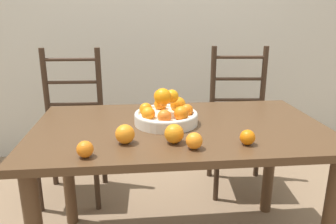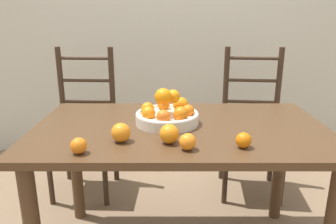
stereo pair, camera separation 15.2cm
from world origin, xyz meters
name	(u,v)px [view 1 (the left image)]	position (x,y,z in m)	size (l,w,h in m)	color
wall_back	(158,10)	(0.00, 1.44, 1.30)	(8.00, 0.06, 2.60)	beige
dining_table	(180,146)	(0.00, 0.00, 0.63)	(1.43, 0.83, 0.74)	#4C331E
fruit_bowl	(166,113)	(-0.06, 0.03, 0.80)	(0.32, 0.32, 0.19)	silver
orange_loose_0	(194,141)	(0.02, -0.29, 0.78)	(0.07, 0.07, 0.07)	orange
orange_loose_1	(248,137)	(0.25, -0.27, 0.78)	(0.07, 0.07, 0.07)	orange
orange_loose_2	(125,134)	(-0.26, -0.21, 0.79)	(0.08, 0.08, 0.08)	orange
orange_loose_3	(174,134)	(-0.05, -0.22, 0.79)	(0.08, 0.08, 0.08)	orange
orange_loose_4	(85,149)	(-0.41, -0.33, 0.78)	(0.07, 0.07, 0.07)	orange
chair_left	(72,130)	(-0.67, 0.70, 0.49)	(0.44, 0.42, 1.05)	#382619
chair_right	(240,125)	(0.54, 0.70, 0.49)	(0.46, 0.44, 1.05)	#382619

